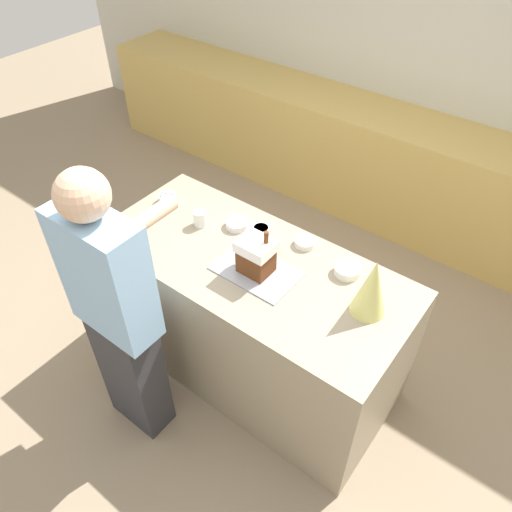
% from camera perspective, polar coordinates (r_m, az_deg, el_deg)
% --- Properties ---
extents(ground_plane, '(12.00, 12.00, 0.00)m').
position_cam_1_polar(ground_plane, '(3.32, -0.44, -12.26)').
color(ground_plane, gray).
extents(wall_back, '(8.00, 0.05, 2.60)m').
position_cam_1_polar(wall_back, '(4.22, 20.27, 20.60)').
color(wall_back, beige).
rests_on(wall_back, ground_plane).
extents(back_cabinet_block, '(6.00, 0.60, 0.91)m').
position_cam_1_polar(back_cabinet_block, '(4.31, 15.98, 9.17)').
color(back_cabinet_block, tan).
rests_on(back_cabinet_block, ground_plane).
extents(kitchen_island, '(1.74, 0.78, 0.91)m').
position_cam_1_polar(kitchen_island, '(2.96, -0.49, -7.15)').
color(kitchen_island, gray).
rests_on(kitchen_island, ground_plane).
extents(baking_tray, '(0.43, 0.28, 0.01)m').
position_cam_1_polar(baking_tray, '(2.57, 0.00, -1.69)').
color(baking_tray, '#9E9EA8').
rests_on(baking_tray, kitchen_island).
extents(gingerbread_house, '(0.18, 0.15, 0.26)m').
position_cam_1_polar(gingerbread_house, '(2.50, 0.01, 0.08)').
color(gingerbread_house, '#5B2D14').
rests_on(gingerbread_house, baking_tray).
extents(decorative_tree, '(0.17, 0.17, 0.31)m').
position_cam_1_polar(decorative_tree, '(2.34, 13.10, -3.50)').
color(decorative_tree, '#DBD675').
rests_on(decorative_tree, kitchen_island).
extents(candy_bowl_far_left, '(0.13, 0.13, 0.04)m').
position_cam_1_polar(candy_bowl_far_left, '(2.83, -2.20, 3.72)').
color(candy_bowl_far_left, white).
rests_on(candy_bowl_far_left, kitchen_island).
extents(candy_bowl_center_rear, '(0.14, 0.14, 0.05)m').
position_cam_1_polar(candy_bowl_center_rear, '(2.59, 10.41, -1.54)').
color(candy_bowl_center_rear, white).
rests_on(candy_bowl_center_rear, kitchen_island).
extents(candy_bowl_near_tray_right, '(0.12, 0.12, 0.04)m').
position_cam_1_polar(candy_bowl_near_tray_right, '(2.73, 5.65, 1.60)').
color(candy_bowl_near_tray_right, white).
rests_on(candy_bowl_near_tray_right, kitchen_island).
extents(candy_bowl_behind_tray, '(0.10, 0.10, 0.04)m').
position_cam_1_polar(candy_bowl_behind_tray, '(2.79, 0.58, 3.04)').
color(candy_bowl_behind_tray, white).
rests_on(candy_bowl_behind_tray, kitchen_island).
extents(candy_bowl_far_right, '(0.11, 0.11, 0.05)m').
position_cam_1_polar(candy_bowl_far_right, '(3.06, -10.14, 6.51)').
color(candy_bowl_far_right, silver).
rests_on(candy_bowl_far_right, kitchen_island).
extents(mug, '(0.07, 0.07, 0.09)m').
position_cam_1_polar(mug, '(2.85, -6.43, 4.29)').
color(mug, white).
rests_on(mug, kitchen_island).
extents(person, '(0.45, 0.56, 1.70)m').
position_cam_1_polar(person, '(2.51, -15.52, -6.54)').
color(person, '#333338').
rests_on(person, ground_plane).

